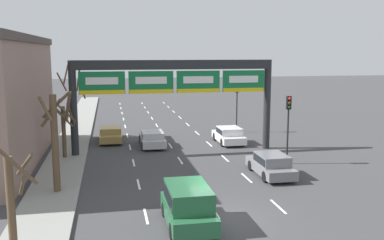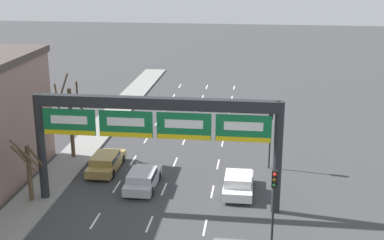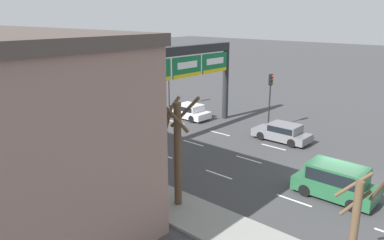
% 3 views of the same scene
% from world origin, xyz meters
% --- Properties ---
extents(ground_plane, '(220.00, 220.00, 0.00)m').
position_xyz_m(ground_plane, '(0.00, 0.00, 0.00)').
color(ground_plane, '#3D3D3F').
extents(sidewalk_left, '(2.80, 110.00, 0.15)m').
position_xyz_m(sidewalk_left, '(-8.00, 0.00, 0.07)').
color(sidewalk_left, gray).
rests_on(sidewalk_left, ground_plane).
extents(lane_dashes, '(6.72, 67.00, 0.01)m').
position_xyz_m(lane_dashes, '(-0.00, 13.50, 0.01)').
color(lane_dashes, white).
rests_on(lane_dashes, ground_plane).
extents(sign_gantry, '(15.35, 0.70, 7.05)m').
position_xyz_m(sign_gantry, '(-0.00, 13.52, 5.42)').
color(sign_gantry, '#232628').
rests_on(sign_gantry, ground_plane).
extents(car_gold, '(1.90, 4.77, 1.30)m').
position_xyz_m(car_gold, '(-4.81, 18.78, 0.70)').
color(car_gold, '#A88947').
rests_on(car_gold, ground_plane).
extents(car_silver, '(1.90, 4.43, 1.26)m').
position_xyz_m(car_silver, '(-1.48, 16.07, 0.68)').
color(car_silver, '#B7B7BC').
rests_on(car_silver, ground_plane).
extents(car_white, '(1.96, 4.26, 1.37)m').
position_xyz_m(car_white, '(5.01, 16.02, 0.74)').
color(car_white, silver).
rests_on(car_white, ground_plane).
extents(suv_green, '(1.99, 4.17, 1.84)m').
position_xyz_m(suv_green, '(-1.55, -0.44, 1.02)').
color(suv_green, '#235B38').
rests_on(suv_green, ground_plane).
extents(car_grey, '(1.86, 4.36, 1.41)m').
position_xyz_m(car_grey, '(4.93, 6.18, 0.75)').
color(car_grey, slate).
rests_on(car_grey, ground_plane).
extents(traffic_light_near_gantry, '(0.30, 0.35, 4.73)m').
position_xyz_m(traffic_light_near_gantry, '(7.11, 20.70, 3.38)').
color(traffic_light_near_gantry, black).
rests_on(traffic_light_near_gantry, ground_plane).
extents(traffic_light_mid_block, '(0.30, 0.35, 4.69)m').
position_xyz_m(traffic_light_mid_block, '(7.08, 8.68, 3.35)').
color(traffic_light_mid_block, black).
rests_on(traffic_light_mid_block, ground_plane).
extents(tree_bare_closest, '(1.83, 1.81, 5.50)m').
position_xyz_m(tree_bare_closest, '(-7.73, 5.23, 3.21)').
color(tree_bare_closest, brown).
rests_on(tree_bare_closest, sidewalk_left).
extents(tree_bare_second, '(1.71, 1.43, 4.40)m').
position_xyz_m(tree_bare_second, '(-8.04, 12.86, 2.40)').
color(tree_bare_second, brown).
rests_on(tree_bare_second, sidewalk_left).
extents(tree_bare_third, '(2.45, 2.14, 6.48)m').
position_xyz_m(tree_bare_third, '(-8.02, 20.85, 3.42)').
color(tree_bare_third, brown).
rests_on(tree_bare_third, sidewalk_left).
extents(tree_bare_furthest, '(1.19, 1.84, 4.66)m').
position_xyz_m(tree_bare_furthest, '(-8.12, -3.51, 2.48)').
color(tree_bare_furthest, brown).
rests_on(tree_bare_furthest, sidewalk_left).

